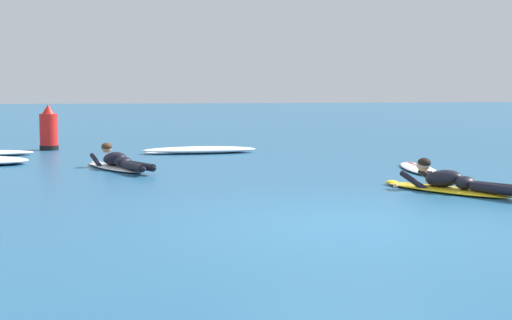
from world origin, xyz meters
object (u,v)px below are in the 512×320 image
object	(u,v)px
surfer_near	(452,184)
drifting_surfboard	(418,168)
channel_marker_buoy	(49,131)
surfer_far	(118,163)

from	to	relation	value
surfer_near	drifting_surfboard	size ratio (longest dim) A/B	1.05
drifting_surfboard	channel_marker_buoy	world-z (taller)	channel_marker_buoy
drifting_surfboard	channel_marker_buoy	distance (m)	9.65
channel_marker_buoy	surfer_near	bearing A→B (deg)	-53.32
surfer_near	surfer_far	distance (m)	6.47
surfer_far	channel_marker_buoy	distance (m)	5.25
surfer_near	drifting_surfboard	bearing A→B (deg)	76.39
surfer_near	channel_marker_buoy	bearing A→B (deg)	126.68
surfer_near	surfer_far	world-z (taller)	same
channel_marker_buoy	drifting_surfboard	bearing A→B (deg)	-39.33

